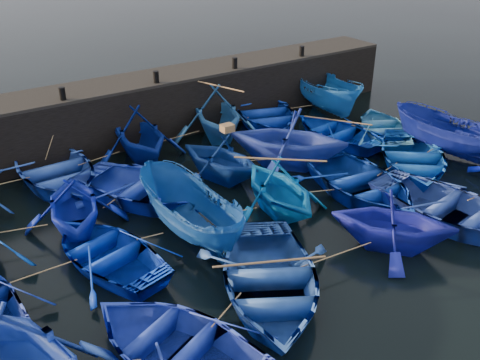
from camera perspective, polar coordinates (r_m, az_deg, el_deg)
ground at (r=17.10m, az=6.02°, el=-6.20°), size 120.00×120.00×0.00m
quay_wall at (r=24.63m, az=-9.59°, el=7.66°), size 26.00×2.50×2.50m
quay_top at (r=24.23m, az=-9.83°, el=10.58°), size 26.00×2.50×0.12m
bollard_1 at (r=22.05m, az=-18.42°, el=8.74°), size 0.24×0.24×0.50m
bollard_2 at (r=23.35m, az=-8.94°, el=10.80°), size 0.24×0.24×0.50m
bollard_3 at (r=25.22m, az=-0.56°, el=12.37°), size 0.24×0.24×0.50m
bollard_4 at (r=27.55m, az=6.60°, el=13.50°), size 0.24×0.24×0.50m
boat_1 at (r=21.07m, az=-19.17°, el=0.98°), size 4.19×5.73×1.16m
boat_2 at (r=22.11m, az=-10.74°, el=4.89°), size 4.07×4.60×2.26m
boat_3 at (r=23.76m, az=-2.53°, el=7.19°), size 5.31×5.69×2.43m
boat_4 at (r=25.56m, az=2.60°, el=7.16°), size 5.62×6.59×1.16m
boat_5 at (r=27.31m, az=9.18°, el=9.15°), size 2.77×5.49×2.03m
boat_7 at (r=17.65m, az=-17.30°, el=-2.45°), size 4.17×4.54×2.01m
boat_8 at (r=19.03m, az=-10.07°, el=-0.83°), size 5.99×6.54×1.11m
boat_9 at (r=20.05m, az=-2.04°, el=2.46°), size 4.15×4.48×1.94m
boat_10 at (r=21.12m, az=5.17°, el=4.48°), size 6.13×6.17×2.46m
boat_11 at (r=24.10m, az=10.29°, el=5.16°), size 3.76×4.88×0.94m
boat_12 at (r=24.98m, az=15.09°, el=5.42°), size 4.96×5.40×0.91m
boat_14 at (r=16.06m, az=-13.89°, el=-7.44°), size 4.16×5.09×0.93m
boat_15 at (r=16.55m, az=-5.52°, el=-3.55°), size 2.13×4.99×1.89m
boat_16 at (r=17.79m, az=4.18°, el=-0.84°), size 3.80×4.27×2.04m
boat_17 at (r=19.58m, az=12.64°, el=-0.21°), size 4.49×5.85×1.13m
boat_18 at (r=22.06m, az=17.92°, el=2.28°), size 6.22×6.41×1.08m
boat_19 at (r=23.67m, az=21.38°, el=4.47°), size 3.08×5.16×1.87m
boat_21 at (r=12.80m, az=-6.66°, el=-17.03°), size 5.11×5.85×1.01m
boat_22 at (r=14.40m, az=3.13°, el=-10.62°), size 6.09×6.67×1.13m
boat_23 at (r=16.67m, az=16.08°, el=-4.23°), size 4.84×4.90×1.95m
boat_24 at (r=18.84m, az=21.54°, el=-2.74°), size 4.69×6.00×1.14m
wooden_crate at (r=19.76m, az=-1.36°, el=5.57°), size 0.45×0.38×0.27m
mooring_ropes at (r=20.13m, az=-2.54°, el=2.22°), size 17.24×12.17×2.10m
loose_oars at (r=19.46m, az=3.93°, el=3.85°), size 11.10×12.18×1.55m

